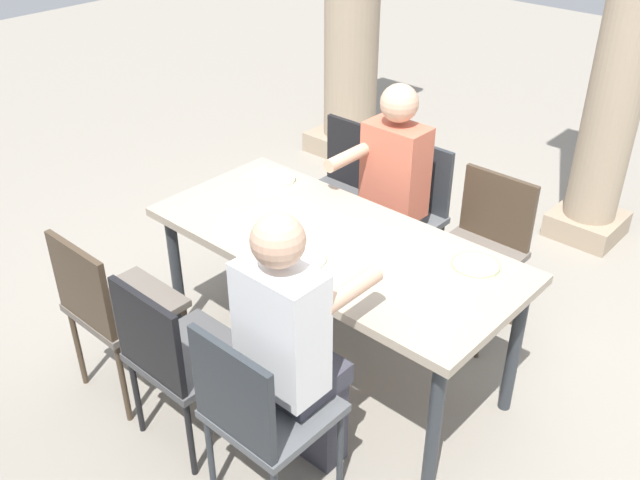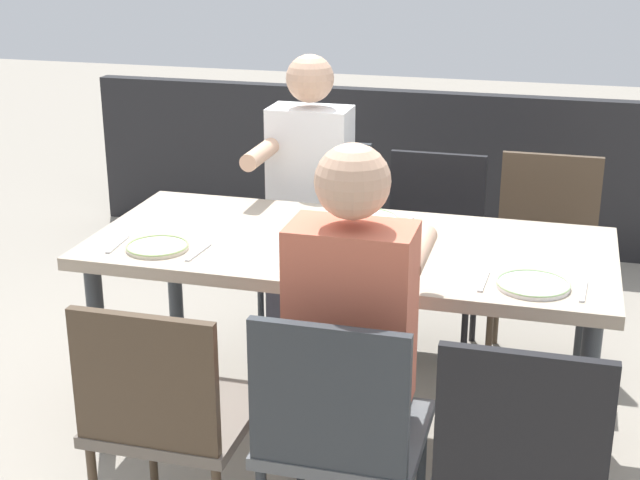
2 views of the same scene
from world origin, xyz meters
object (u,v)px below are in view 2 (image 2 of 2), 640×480
Objects in this scene: chair_east_south at (319,229)px; plate_1 at (366,219)px; chair_east_north at (167,411)px; diner_man_white at (357,347)px; chair_west_north at (520,463)px; dining_table at (349,263)px; chair_mid_south at (431,241)px; diner_woman_green at (306,202)px; chair_west_south at (545,246)px; chair_mid_north at (340,430)px; plate_0 at (533,284)px; plate_2 at (157,247)px.

chair_east_south reaches higher than plate_1.
diner_man_white is (-0.51, -0.18, 0.18)m from chair_east_north.
dining_table is at bearing -51.69° from chair_west_north.
diner_man_white is (-0.00, 1.47, 0.19)m from chair_mid_south.
dining_table is 7.14× the size of plate_1.
diner_woman_green is at bearing 21.24° from chair_mid_south.
chair_west_south reaches higher than plate_1.
chair_mid_north reaches higher than plate_1.
chair_west_north is 0.48m from chair_mid_north.
diner_woman_green is 1.31m from plate_0.
diner_woman_green is 6.16× the size of plate_2.
chair_east_north reaches higher than plate_1.
diner_woman_green is 1.01× the size of diner_man_white.
chair_mid_south is at bearing -0.08° from chair_west_south.
chair_mid_south reaches higher than dining_table.
plate_1 is at bearing 120.08° from chair_east_south.
chair_east_south is (0.51, -0.00, 0.01)m from chair_mid_south.
plate_1 is (-0.34, 0.59, 0.26)m from chair_east_south.
chair_west_south is 0.48m from chair_mid_south.
chair_east_north reaches higher than dining_table.
diner_man_white reaches higher than chair_mid_south.
chair_mid_north is at bearing 90.00° from chair_mid_south.
dining_table is at bearing 51.62° from chair_west_south.
chair_west_south is at bearing -128.38° from dining_table.
chair_west_north is 0.64m from plate_0.
chair_mid_south is 1.73m from chair_east_north.
diner_man_white is at bearing 112.09° from diner_woman_green.
chair_east_north is (0.51, 1.65, 0.00)m from chair_mid_south.
chair_west_north reaches higher than dining_table.
chair_west_north reaches higher than chair_mid_south.
diner_woman_green is (0.00, 0.20, 0.19)m from chair_east_south.
plate_2 is (1.26, -0.01, 0.00)m from plate_0.
chair_west_north is 0.99× the size of chair_east_south.
dining_table is 0.86m from chair_mid_south.
chair_west_north is at bearing 90.00° from chair_west_south.
plate_1 is (-0.34, 0.39, 0.08)m from diner_woman_green.
chair_east_south is 1.48m from plate_0.
diner_woman_green reaches higher than chair_west_north.
chair_mid_north is at bearing 73.73° from chair_west_south.
plate_0 is at bearing -139.61° from diner_man_white.
chair_east_south is 0.68× the size of diner_woman_green.
chair_east_north is (0.51, -0.00, -0.02)m from chair_mid_north.
chair_west_south is at bearing -90.85° from plate_0.
chair_east_south is 3.94× the size of plate_0.
chair_east_south is at bearing -67.85° from dining_table.
dining_table is 0.91m from chair_east_north.
chair_mid_south is at bearing 179.74° from chair_east_south.
diner_woman_green is at bearing -67.91° from diner_man_white.
plate_1 is at bearing 131.58° from diner_woman_green.
chair_west_south is 0.69× the size of diner_man_white.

